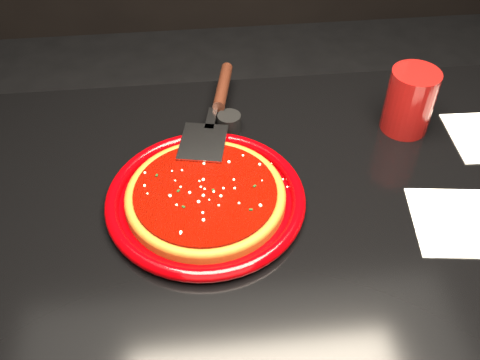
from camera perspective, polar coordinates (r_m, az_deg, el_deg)
name	(u,v)px	position (r m, az deg, el deg)	size (l,w,h in m)	color
table	(290,333)	(1.18, 5.35, -15.97)	(1.20, 0.80, 0.75)	black
plate	(206,199)	(0.88, -3.68, -2.01)	(0.33, 0.33, 0.02)	#6E0002
pizza_crust	(206,197)	(0.88, -3.69, -1.85)	(0.26, 0.26, 0.01)	brown
pizza_crust_rim	(205,194)	(0.87, -3.71, -1.55)	(0.26, 0.26, 0.02)	brown
pizza_sauce	(205,192)	(0.87, -3.72, -1.33)	(0.23, 0.23, 0.01)	#630500
parmesan_dusting	(205,190)	(0.87, -3.74, -1.03)	(0.23, 0.23, 0.01)	beige
basil_flecks	(205,190)	(0.87, -3.74, -1.07)	(0.21, 0.21, 0.00)	black
pizza_server	(215,110)	(1.01, -2.68, 7.45)	(0.09, 0.34, 0.03)	silver
cup	(410,101)	(1.05, 17.65, 8.03)	(0.09, 0.09, 0.12)	maroon
napkin_a	(458,222)	(0.93, 22.26, -4.16)	(0.15, 0.15, 0.00)	white
ramekin	(229,123)	(1.02, -1.16, 6.14)	(0.04, 0.04, 0.03)	black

